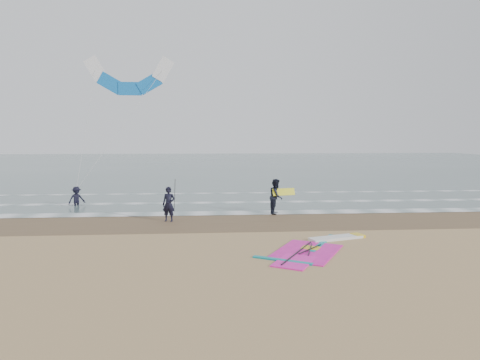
{
  "coord_description": "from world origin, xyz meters",
  "views": [
    {
      "loc": [
        -1.68,
        -15.16,
        4.3
      ],
      "look_at": [
        -0.18,
        5.0,
        2.2
      ],
      "focal_mm": 32.0,
      "sensor_mm": 36.0,
      "label": 1
    }
  ],
  "objects": [
    {
      "name": "held_pole",
      "position": [
        -3.37,
        6.23,
        1.29
      ],
      "size": [
        0.17,
        0.86,
        1.82
      ],
      "color": "black",
      "rests_on": "ground"
    },
    {
      "name": "ground",
      "position": [
        0.0,
        0.0,
        0.0
      ],
      "size": [
        120.0,
        120.0,
        0.0
      ],
      "primitive_type": "plane",
      "color": "tan",
      "rests_on": "ground"
    },
    {
      "name": "sea_water",
      "position": [
        0.0,
        48.0,
        0.01
      ],
      "size": [
        120.0,
        80.0,
        0.02
      ],
      "primitive_type": "cube",
      "color": "#47605E",
      "rests_on": "ground"
    },
    {
      "name": "carried_kiteboard",
      "position": [
        2.44,
        7.83,
        1.23
      ],
      "size": [
        1.3,
        0.51,
        0.39
      ],
      "color": "yellow",
      "rests_on": "ground"
    },
    {
      "name": "person_wading",
      "position": [
        -9.74,
        11.42,
        0.78
      ],
      "size": [
        1.15,
        1.05,
        1.55
      ],
      "primitive_type": "imported",
      "rotation": [
        0.0,
        0.0,
        0.61
      ],
      "color": "black",
      "rests_on": "ground"
    },
    {
      "name": "surf_kite",
      "position": [
        -7.08,
        15.56,
        8.22
      ],
      "size": [
        6.23,
        4.25,
        8.83
      ],
      "color": "white",
      "rests_on": "ground"
    },
    {
      "name": "wet_sand_band",
      "position": [
        0.0,
        6.0,
        0.0
      ],
      "size": [
        120.0,
        5.0,
        0.01
      ],
      "primitive_type": "cube",
      "color": "brown",
      "rests_on": "ground"
    },
    {
      "name": "person_standing",
      "position": [
        -3.67,
        6.23,
        0.88
      ],
      "size": [
        0.72,
        0.56,
        1.76
      ],
      "primitive_type": "imported",
      "rotation": [
        0.0,
        0.0,
        -0.25
      ],
      "color": "black",
      "rests_on": "ground"
    },
    {
      "name": "windsurf_rig",
      "position": [
        2.42,
        0.55,
        0.03
      ],
      "size": [
        5.08,
        4.81,
        0.12
      ],
      "color": "white",
      "rests_on": "ground"
    },
    {
      "name": "foam_waterline",
      "position": [
        0.0,
        10.44,
        0.03
      ],
      "size": [
        120.0,
        9.15,
        0.02
      ],
      "color": "white",
      "rests_on": "ground"
    },
    {
      "name": "person_walking",
      "position": [
        2.04,
        7.93,
        0.97
      ],
      "size": [
        1.01,
        1.13,
        1.94
      ],
      "primitive_type": "imported",
      "rotation": [
        0.0,
        0.0,
        1.23
      ],
      "color": "black",
      "rests_on": "ground"
    }
  ]
}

